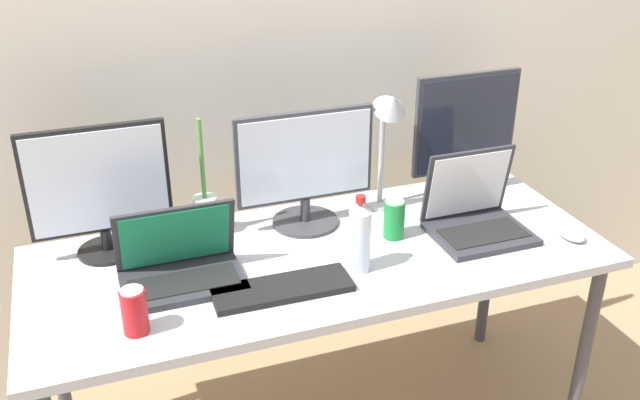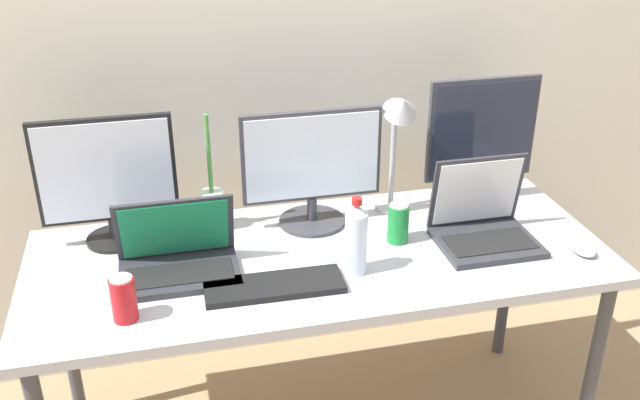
% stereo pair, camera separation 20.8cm
% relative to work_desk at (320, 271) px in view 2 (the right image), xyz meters
% --- Properties ---
extents(wall_back, '(7.00, 0.08, 2.60)m').
position_rel_work_desk_xyz_m(wall_back, '(0.00, 0.59, 0.62)').
color(wall_back, silver).
rests_on(wall_back, ground).
extents(work_desk, '(1.75, 0.70, 0.74)m').
position_rel_work_desk_xyz_m(work_desk, '(0.00, 0.00, 0.00)').
color(work_desk, '#424247').
rests_on(work_desk, ground).
extents(monitor_left, '(0.41, 0.18, 0.41)m').
position_rel_work_desk_xyz_m(monitor_left, '(-0.60, 0.22, 0.28)').
color(monitor_left, black).
rests_on(monitor_left, work_desk).
extents(monitor_center, '(0.45, 0.22, 0.39)m').
position_rel_work_desk_xyz_m(monitor_center, '(0.02, 0.20, 0.26)').
color(monitor_center, '#38383D').
rests_on(monitor_center, work_desk).
extents(monitor_right, '(0.38, 0.20, 0.44)m').
position_rel_work_desk_xyz_m(monitor_right, '(0.61, 0.23, 0.29)').
color(monitor_right, '#38383D').
rests_on(monitor_right, work_desk).
extents(laptop_silver, '(0.34, 0.22, 0.23)m').
position_rel_work_desk_xyz_m(laptop_silver, '(-0.42, -0.01, 0.12)').
color(laptop_silver, '#2D2D33').
rests_on(laptop_silver, work_desk).
extents(laptop_secondary, '(0.30, 0.25, 0.26)m').
position_rel_work_desk_xyz_m(laptop_secondary, '(0.51, -0.03, 0.12)').
color(laptop_secondary, '#2D2D33').
rests_on(laptop_secondary, work_desk).
extents(keyboard_main, '(0.39, 0.14, 0.02)m').
position_rel_work_desk_xyz_m(keyboard_main, '(-0.17, -0.16, 0.07)').
color(keyboard_main, black).
rests_on(keyboard_main, work_desk).
extents(mouse_by_keyboard, '(0.07, 0.11, 0.03)m').
position_rel_work_desk_xyz_m(mouse_by_keyboard, '(0.77, -0.18, 0.08)').
color(mouse_by_keyboard, silver).
rests_on(mouse_by_keyboard, work_desk).
extents(water_bottle, '(0.06, 0.06, 0.24)m').
position_rel_work_desk_xyz_m(water_bottle, '(0.08, -0.12, 0.17)').
color(water_bottle, silver).
rests_on(water_bottle, work_desk).
extents(soda_can_near_keyboard, '(0.07, 0.07, 0.13)m').
position_rel_work_desk_xyz_m(soda_can_near_keyboard, '(-0.57, -0.21, 0.13)').
color(soda_can_near_keyboard, red).
rests_on(soda_can_near_keyboard, work_desk).
extents(soda_can_by_laptop, '(0.07, 0.07, 0.13)m').
position_rel_work_desk_xyz_m(soda_can_by_laptop, '(0.25, 0.02, 0.13)').
color(soda_can_by_laptop, '#197F33').
rests_on(soda_can_by_laptop, work_desk).
extents(bamboo_vase, '(0.08, 0.08, 0.39)m').
position_rel_work_desk_xyz_m(bamboo_vase, '(-0.30, 0.24, 0.14)').
color(bamboo_vase, '#B2D1B7').
rests_on(bamboo_vase, work_desk).
extents(desk_lamp, '(0.11, 0.18, 0.44)m').
position_rel_work_desk_xyz_m(desk_lamp, '(0.30, 0.19, 0.36)').
color(desk_lamp, '#B7B7BC').
rests_on(desk_lamp, work_desk).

